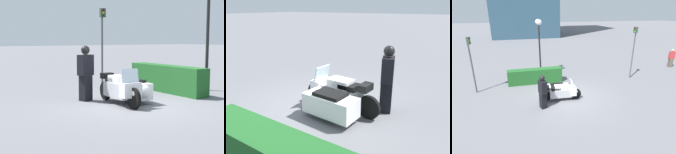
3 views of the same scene
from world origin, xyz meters
The scene contains 6 objects.
ground_plane centered at (0.00, 0.00, 0.00)m, with size 160.00×160.00×0.00m, color slate.
police_motorcycle centered at (-0.53, 0.05, 0.46)m, with size 2.34×1.28×1.14m.
officer_rider centered at (-1.64, -0.84, 0.95)m, with size 0.42×0.55×1.79m.
hedge_bush_curbside centered at (-1.68, 2.66, 0.50)m, with size 3.66×0.63×1.01m, color #1E5623.
twin_lamp_post centered at (-1.11, 4.20, 3.32)m, with size 0.38×1.09×4.17m.
traffic_light_far centered at (-5.33, 2.00, 2.21)m, with size 0.23×0.27×3.36m.
Camera 1 is at (8.11, -6.03, 2.02)m, focal length 55.00 mm.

